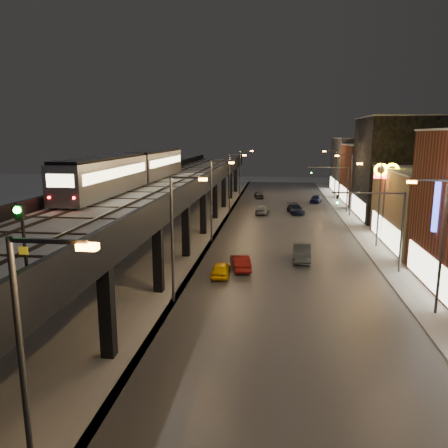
{
  "coord_description": "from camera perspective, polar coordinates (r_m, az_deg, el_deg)",
  "views": [
    {
      "loc": [
        6.42,
        -15.6,
        11.66
      ],
      "look_at": [
        2.44,
        16.84,
        5.0
      ],
      "focal_mm": 35.0,
      "sensor_mm": 36.0,
      "label": 1
    }
  ],
  "objects": [
    {
      "name": "building_d",
      "position": [
        66.14,
        22.55,
        6.67
      ],
      "size": [
        12.2,
        13.2,
        14.16
      ],
      "color": "black",
      "rests_on": "ground"
    },
    {
      "name": "building_c",
      "position": [
        51.3,
        26.95,
        1.76
      ],
      "size": [
        12.2,
        15.2,
        8.16
      ],
      "color": "brown",
      "rests_on": "ground"
    },
    {
      "name": "streetlight_left_3",
      "position": [
        65.28,
        0.95,
        5.87
      ],
      "size": [
        2.57,
        0.28,
        9.0
      ],
      "color": "#38383A",
      "rests_on": "ground"
    },
    {
      "name": "elevated_viaduct",
      "position": [
        49.42,
        -7.63,
        4.39
      ],
      "size": [
        9.0,
        100.0,
        6.3
      ],
      "color": "black",
      "rests_on": "ground"
    },
    {
      "name": "streetlight_left_4",
      "position": [
        83.13,
        2.28,
        7.08
      ],
      "size": [
        2.57,
        0.28,
        9.0
      ],
      "color": "#38383A",
      "rests_on": "ground"
    },
    {
      "name": "under_viaduct_pavement",
      "position": [
        53.39,
        -6.63,
        -1.14
      ],
      "size": [
        11.0,
        120.0,
        0.06
      ],
      "primitive_type": "cube",
      "color": "#9FA1A8",
      "rests_on": "ground"
    },
    {
      "name": "building_e",
      "position": [
        79.84,
        19.81,
        6.11
      ],
      "size": [
        12.2,
        12.2,
        10.16
      ],
      "color": "#58261C",
      "rests_on": "ground"
    },
    {
      "name": "car_taxi",
      "position": [
        36.73,
        -0.41,
        -5.98
      ],
      "size": [
        1.54,
        3.66,
        1.23
      ],
      "primitive_type": "imported",
      "rotation": [
        0.0,
        0.0,
        3.17
      ],
      "color": "#FFC203",
      "rests_on": "ground"
    },
    {
      "name": "streetlight_left_1",
      "position": [
        30.1,
        -6.31,
        -0.88
      ],
      "size": [
        2.57,
        0.28,
        9.0
      ],
      "color": "#38383A",
      "rests_on": "ground"
    },
    {
      "name": "sidewalk_right",
      "position": [
        53.08,
        18.88,
        -1.72
      ],
      "size": [
        4.0,
        120.0,
        0.14
      ],
      "primitive_type": "cube",
      "color": "#9FA1A8",
      "rests_on": "ground"
    },
    {
      "name": "car_onc_silver",
      "position": [
        41.86,
        10.11,
        -3.75
      ],
      "size": [
        1.81,
        4.72,
        1.53
      ],
      "primitive_type": "imported",
      "rotation": [
        0.0,
        0.0,
        -0.04
      ],
      "color": "#44494F",
      "rests_on": "ground"
    },
    {
      "name": "streetlight_right_2",
      "position": [
        48.16,
        19.32,
        3.2
      ],
      "size": [
        2.56,
        0.28,
        9.0
      ],
      "color": "#38383A",
      "rests_on": "ground"
    },
    {
      "name": "car_mid_dark",
      "position": [
        65.82,
        5.07,
        1.83
      ],
      "size": [
        2.25,
        4.51,
        1.26
      ],
      "primitive_type": "imported",
      "rotation": [
        0.0,
        0.0,
        3.03
      ],
      "color": "#8B929C",
      "rests_on": "ground"
    },
    {
      "name": "viaduct_parapet_streetside",
      "position": [
        48.52,
        -2.62,
        5.82
      ],
      "size": [
        0.3,
        100.0,
        1.1
      ],
      "primitive_type": "cube",
      "color": "black",
      "rests_on": "elevated_viaduct"
    },
    {
      "name": "car_near_white",
      "position": [
        38.47,
        2.15,
        -5.09
      ],
      "size": [
        2.26,
        4.29,
        1.34
      ],
      "primitive_type": "imported",
      "rotation": [
        0.0,
        0.0,
        3.36
      ],
      "color": "maroon",
      "rests_on": "ground"
    },
    {
      "name": "sign_mcdonalds",
      "position": [
        50.28,
        20.38,
        5.4
      ],
      "size": [
        2.6,
        0.47,
        8.74
      ],
      "color": "#38383A",
      "rests_on": "ground"
    },
    {
      "name": "car_onc_white",
      "position": [
        66.63,
        9.32,
        1.89
      ],
      "size": [
        2.81,
        5.04,
        1.38
      ],
      "primitive_type": "imported",
      "rotation": [
        0.0,
        0.0,
        0.19
      ],
      "color": "black",
      "rests_on": "ground"
    },
    {
      "name": "streetlight_right_4",
      "position": [
        83.49,
        14.18,
        6.76
      ],
      "size": [
        2.56,
        0.28,
        9.0
      ],
      "color": "#38383A",
      "rests_on": "ground"
    },
    {
      "name": "ground",
      "position": [
        20.51,
        -13.76,
        -23.5
      ],
      "size": [
        220.0,
        220.0,
        0.0
      ],
      "primitive_type": "plane",
      "color": "silver"
    },
    {
      "name": "traffic_light_rig_a",
      "position": [
        39.41,
        20.69,
        0.3
      ],
      "size": [
        6.1,
        0.34,
        7.0
      ],
      "color": "#38383A",
      "rests_on": "ground"
    },
    {
      "name": "streetlight_left_2",
      "position": [
        47.54,
        -1.35,
        3.75
      ],
      "size": [
        2.57,
        0.28,
        9.0
      ],
      "color": "#38383A",
      "rests_on": "ground"
    },
    {
      "name": "viaduct_trackbed",
      "position": [
        49.45,
        -7.63,
        5.3
      ],
      "size": [
        8.4,
        100.0,
        0.32
      ],
      "color": "#B2B7C1",
      "rests_on": "elevated_viaduct"
    },
    {
      "name": "viaduct_parapet_far",
      "position": [
        50.7,
        -12.41,
        5.81
      ],
      "size": [
        0.3,
        100.0,
        1.1
      ],
      "primitive_type": "cube",
      "color": "black",
      "rests_on": "elevated_viaduct"
    },
    {
      "name": "sign_carwash",
      "position": [
        35.35,
        26.87,
        0.92
      ],
      "size": [
        1.62,
        0.35,
        8.4
      ],
      "color": "#38383A",
      "rests_on": "ground"
    },
    {
      "name": "streetlight_right_1",
      "position": [
        31.07,
        26.21,
        -1.62
      ],
      "size": [
        2.56,
        0.28,
        9.0
      ],
      "color": "#38383A",
      "rests_on": "ground"
    },
    {
      "name": "subway_train",
      "position": [
        47.26,
        -11.51,
        7.12
      ],
      "size": [
        2.71,
        32.55,
        3.23
      ],
      "color": "gray",
      "rests_on": "viaduct_trackbed"
    },
    {
      "name": "road_surface",
      "position": [
        51.93,
        8.02,
        -1.54
      ],
      "size": [
        17.0,
        120.0,
        0.06
      ],
      "primitive_type": "cube",
      "color": "#46474D",
      "rests_on": "ground"
    },
    {
      "name": "streetlight_left_0",
      "position": [
        14.16,
        -23.92,
        -16.52
      ],
      "size": [
        2.57,
        0.28,
        9.0
      ],
      "color": "#38383A",
      "rests_on": "ground"
    },
    {
      "name": "car_onc_red",
      "position": [
        78.21,
        11.91,
        3.2
      ],
      "size": [
        2.59,
        4.31,
        1.37
      ],
      "primitive_type": "imported",
      "rotation": [
        0.0,
        0.0,
        -0.26
      ],
      "color": "#111742",
      "rests_on": "ground"
    },
    {
      "name": "streetlight_right_3",
      "position": [
        65.73,
        16.06,
        5.46
      ],
      "size": [
        2.56,
        0.28,
        9.0
      ],
      "color": "#38383A",
      "rests_on": "ground"
    },
    {
      "name": "rail_signal",
      "position": [
        16.19,
        -24.93,
        -0.51
      ],
      "size": [
        0.32,
        0.41,
        2.78
      ],
      "color": "black",
      "rests_on": "viaduct_trackbed"
    },
    {
      "name": "traffic_light_rig_b",
      "position": [
        68.63,
        14.91,
        5.14
      ],
      "size": [
        6.1,
        0.34,
        7.0
      ],
      "color": "#38383A",
      "rests_on": "ground"
    },
    {
      "name": "car_far_white",
      "position": [
        82.59,
        4.59,
        3.82
      ],
      "size": [
        2.09,
        3.98,
        1.29
      ],
      "primitive_type": "imported",
      "rotation": [
        0.0,
        0.0,
        3.3
      ],
      "color": "#373A42",
      "rests_on": "ground"
    },
    {
      "name": "building_f",
      "position": [
        93.47,
        17.97,
        7.23
      ],
      "size": [
        12.2,
        16.2,
        11.16
      ],
      "color": "#3F4044",
      "rests_on": "ground"
    }
  ]
}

